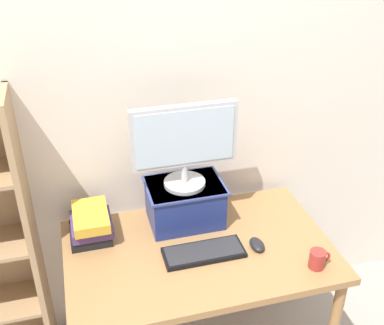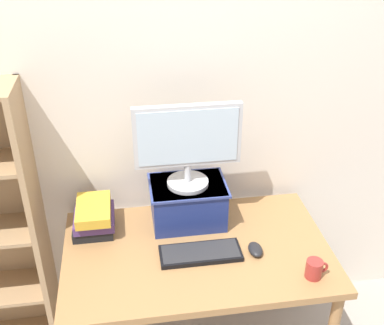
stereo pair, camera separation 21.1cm
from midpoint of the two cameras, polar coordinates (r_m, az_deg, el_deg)
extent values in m
cube|color=beige|center=(2.38, 1.44, 6.88)|extent=(7.00, 0.08, 2.60)
cube|color=#9E7042|center=(2.29, 3.29, -10.61)|extent=(1.24, 0.76, 0.04)
cylinder|color=#9E7042|center=(2.76, -10.34, -13.26)|extent=(0.05, 0.05, 0.73)
cylinder|color=#9E7042|center=(2.91, 12.93, -10.83)|extent=(0.05, 0.05, 0.73)
cube|color=tan|center=(2.49, -15.40, -7.66)|extent=(0.03, 0.28, 1.51)
cube|color=navy|center=(2.38, 2.05, -4.85)|extent=(0.35, 0.26, 0.22)
cube|color=#334284|center=(2.33, 2.09, -2.79)|extent=(0.37, 0.27, 0.01)
cylinder|color=#B7B7BA|center=(2.32, 2.10, -2.46)|extent=(0.20, 0.20, 0.02)
cylinder|color=#B7B7BA|center=(2.29, 2.13, -1.27)|extent=(0.03, 0.03, 0.09)
cube|color=#B7B7BA|center=(2.19, 2.22, 3.14)|extent=(0.50, 0.04, 0.30)
cube|color=silver|center=(2.17, 2.32, 2.91)|extent=(0.46, 0.00, 0.27)
cube|color=black|center=(2.23, 3.75, -10.79)|extent=(0.37, 0.15, 0.02)
cube|color=#28282B|center=(2.23, 3.76, -10.55)|extent=(0.35, 0.13, 0.00)
ellipsoid|color=black|center=(2.27, 10.21, -10.20)|extent=(0.06, 0.10, 0.04)
cube|color=black|center=(2.39, -9.16, -7.52)|extent=(0.19, 0.20, 0.05)
cube|color=#4C336B|center=(2.37, -9.01, -6.55)|extent=(0.19, 0.22, 0.05)
cube|color=gold|center=(2.34, -9.10, -5.63)|extent=(0.16, 0.25, 0.05)
cylinder|color=#9E2D28|center=(2.20, 17.00, -12.09)|extent=(0.07, 0.07, 0.09)
torus|color=#9E2D28|center=(2.21, 17.89, -11.85)|extent=(0.06, 0.01, 0.06)
camera|label=1|loc=(0.11, -87.14, 1.65)|focal=45.00mm
camera|label=2|loc=(0.11, 92.86, -1.65)|focal=45.00mm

